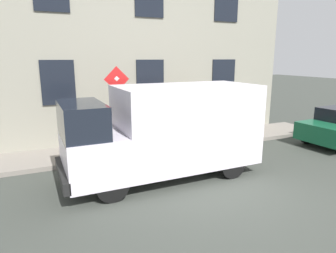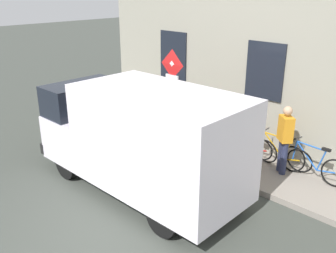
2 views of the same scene
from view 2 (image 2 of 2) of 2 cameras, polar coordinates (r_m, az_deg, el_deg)
ground_plane at (r=7.75m, az=-6.58°, el=-15.12°), size 80.00×80.00×0.00m
sidewalk_slab at (r=10.24m, az=10.65°, el=-5.39°), size 1.92×14.07×0.14m
building_facade at (r=10.37m, az=16.28°, el=15.76°), size 0.75×12.07×7.52m
sign_post_stacked at (r=10.07m, az=0.65°, el=5.31°), size 0.15×0.56×2.71m
delivery_van at (r=8.41m, az=-4.19°, el=-1.59°), size 2.08×5.36×2.50m
bicycle_blue at (r=9.64m, az=21.18°, el=-5.35°), size 0.46×1.71×0.89m
bicycle_orange at (r=9.96m, az=16.61°, el=-3.92°), size 0.46×1.72×0.89m
bicycle_red at (r=10.35m, az=12.38°, el=-2.56°), size 0.46×1.71×0.89m
pedestrian at (r=9.47m, az=17.33°, el=-1.62°), size 0.46×0.47×1.72m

